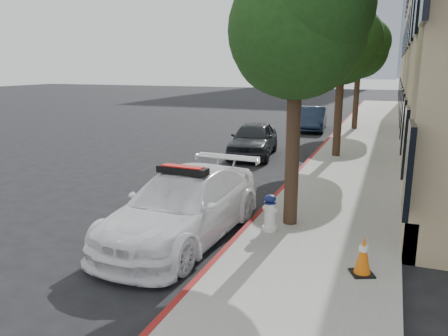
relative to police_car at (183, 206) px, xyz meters
name	(u,v)px	position (x,y,z in m)	size (l,w,h in m)	color
ground	(206,192)	(-0.92, 3.28, -0.71)	(120.00, 120.00, 0.00)	black
sidewalk	(362,142)	(2.68, 13.28, -0.63)	(3.20, 50.00, 0.15)	gray
curb_strip	(328,140)	(1.14, 13.28, -0.63)	(0.12, 50.00, 0.15)	maroon
tower_right	(418,1)	(8.08, 138.28, 21.29)	(14.00, 14.00, 44.00)	#9EA8B7
tree_near	(298,28)	(2.01, 1.27, 3.57)	(2.92, 2.82, 5.62)	black
tree_mid	(343,49)	(2.01, 9.27, 3.45)	(2.77, 2.64, 5.43)	black
tree_far	(360,50)	(2.01, 17.27, 3.68)	(3.10, 3.00, 5.81)	black
police_car	(183,206)	(0.00, 0.00, 0.00)	(2.22, 4.94, 1.56)	white
parked_car_mid	(253,139)	(-1.21, 8.77, -0.02)	(1.62, 4.03, 1.37)	#202328
parked_car_far	(313,119)	(-0.25, 16.81, -0.05)	(1.38, 3.97, 1.31)	#152036
fire_hydrant	(270,213)	(1.68, 0.67, -0.17)	(0.33, 0.30, 0.79)	silver
traffic_cone	(363,255)	(3.65, -0.70, -0.22)	(0.47, 0.47, 0.68)	black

